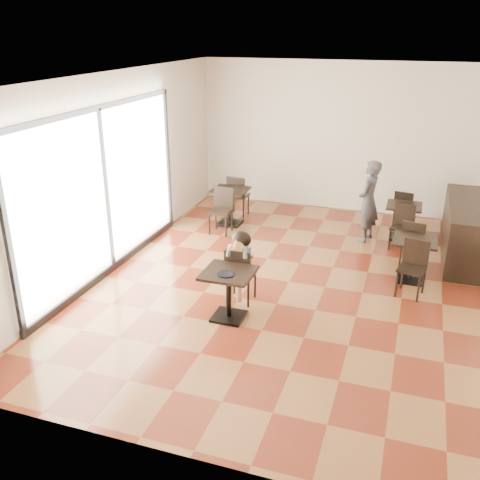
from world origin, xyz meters
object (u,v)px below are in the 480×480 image
at_px(child, 241,267).
at_px(chair_mid_a, 414,243).
at_px(cafe_table_left, 230,207).
at_px(chair_back_a, 404,210).
at_px(child_chair, 241,274).
at_px(adult_patron, 368,201).
at_px(cafe_table_mid, 412,260).
at_px(chair_mid_b, 412,269).
at_px(cafe_table_back, 402,222).
at_px(chair_left_b, 221,211).
at_px(chair_left_a, 238,196).
at_px(child_table, 229,295).
at_px(chair_back_b, 401,228).

xyz_separation_m(child, chair_mid_a, (2.40, 2.09, -0.12)).
xyz_separation_m(cafe_table_left, chair_back_a, (3.43, 0.84, 0.03)).
distance_m(child_chair, child, 0.11).
bearing_deg(adult_patron, cafe_table_mid, 41.73).
height_order(child, chair_mid_b, child).
height_order(cafe_table_left, cafe_table_back, cafe_table_left).
relative_size(adult_patron, chair_left_b, 1.73).
relative_size(adult_patron, chair_left_a, 1.73).
xyz_separation_m(chair_left_b, chair_back_a, (3.43, 1.39, -0.04)).
height_order(child_table, cafe_table_back, child_table).
distance_m(child, chair_back_a, 4.48).
bearing_deg(child_chair, chair_mid_b, -157.63).
bearing_deg(cafe_table_mid, adult_patron, 120.05).
bearing_deg(chair_left_a, cafe_table_back, 176.00).
bearing_deg(adult_patron, chair_mid_b, 34.79).
relative_size(chair_left_b, chair_back_b, 1.10).
relative_size(child_table, adult_patron, 0.46).
relative_size(chair_mid_a, chair_back_a, 1.05).
height_order(child_chair, chair_left_a, chair_left_a).
distance_m(chair_mid_b, chair_left_a, 4.53).
bearing_deg(child_table, chair_mid_a, 47.74).
distance_m(adult_patron, cafe_table_left, 2.81).
relative_size(chair_mid_a, chair_left_b, 0.95).
xyz_separation_m(adult_patron, chair_mid_b, (0.90, -2.10, -0.35)).
distance_m(chair_mid_a, chair_left_b, 3.70).
height_order(chair_back_a, chair_back_b, same).
relative_size(cafe_table_mid, chair_left_a, 0.79).
bearing_deg(child, adult_patron, 64.06).
distance_m(cafe_table_back, chair_mid_a, 1.32).
xyz_separation_m(child_table, child_chair, (0.00, 0.55, 0.07)).
relative_size(cafe_table_mid, chair_back_a, 0.87).
bearing_deg(chair_left_b, chair_back_b, 5.17).
bearing_deg(child_table, chair_left_b, 112.45).
bearing_deg(adult_patron, child, -14.26).
relative_size(adult_patron, chair_mid_a, 1.81).
bearing_deg(child, cafe_table_back, 57.57).
relative_size(cafe_table_mid, chair_mid_b, 0.83).
bearing_deg(chair_left_a, chair_mid_a, 157.35).
distance_m(adult_patron, cafe_table_mid, 1.84).
height_order(adult_patron, cafe_table_back, adult_patron).
height_order(cafe_table_mid, chair_mid_a, chair_mid_a).
bearing_deg(chair_left_a, adult_patron, 168.94).
xyz_separation_m(adult_patron, chair_left_a, (-2.78, 0.56, -0.33)).
xyz_separation_m(cafe_table_mid, chair_mid_b, (0.00, -0.55, 0.07)).
relative_size(adult_patron, chair_mid_b, 1.81).
bearing_deg(child, cafe_table_mid, 32.67).
xyz_separation_m(child_chair, child, (0.00, 0.00, 0.11)).
bearing_deg(chair_left_a, chair_back_b, 167.04).
bearing_deg(chair_mid_a, cafe_table_back, -67.51).
relative_size(child, chair_back_b, 1.34).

